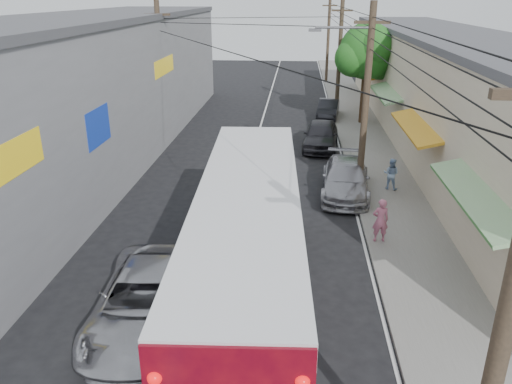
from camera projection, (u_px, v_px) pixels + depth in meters
sidewalk at (368, 148)px, 28.33m from camera, size 3.00×80.00×0.12m
building_right at (447, 89)px, 28.69m from camera, size 7.09×40.00×6.25m
building_left at (91, 87)px, 26.30m from camera, size 7.20×36.00×7.25m
utility_poles at (311, 74)px, 27.39m from camera, size 11.80×45.28×8.00m
street_tree at (368, 53)px, 32.17m from camera, size 4.40×4.00×6.60m
coach_bus at (249, 245)px, 13.57m from camera, size 3.37×12.63×3.61m
jeepney at (146, 301)px, 13.03m from camera, size 2.90×5.64×1.52m
parked_suv at (346, 179)px, 21.75m from camera, size 2.39×5.10×1.44m
parked_car_mid at (321, 135)px, 28.27m from camera, size 2.30×4.74×1.56m
parked_car_far at (328, 109)px, 35.26m from camera, size 1.85×4.06×1.29m
pedestrian_near at (380, 220)px, 17.30m from camera, size 0.62×0.45×1.59m
pedestrian_far at (391, 174)px, 22.04m from camera, size 0.84×0.76×1.41m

